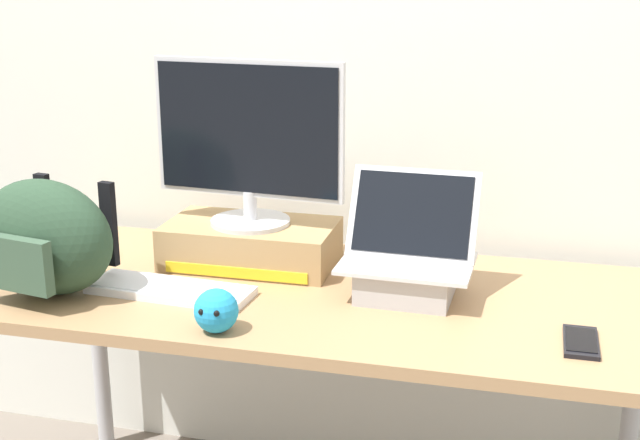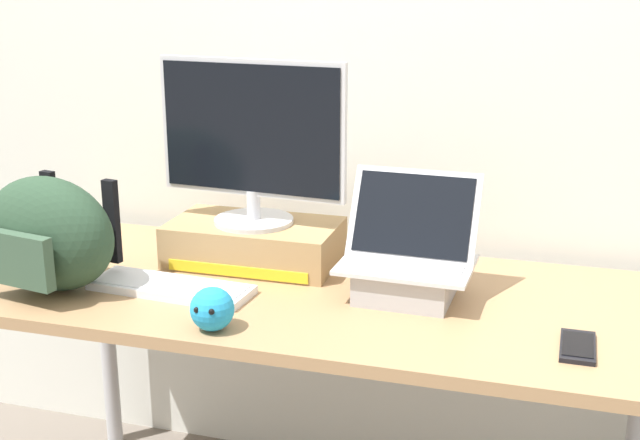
% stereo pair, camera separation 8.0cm
% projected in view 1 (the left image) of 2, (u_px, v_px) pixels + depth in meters
% --- Properties ---
extents(back_wall, '(7.00, 0.10, 2.60)m').
position_uv_depth(back_wall, '(361.00, 40.00, 2.33)').
color(back_wall, silver).
rests_on(back_wall, ground).
extents(desk, '(1.71, 0.73, 0.74)m').
position_uv_depth(desk, '(320.00, 318.00, 2.09)').
color(desk, '#A87F56').
rests_on(desk, ground).
extents(toner_box_yellow, '(0.44, 0.26, 0.11)m').
position_uv_depth(toner_box_yellow, '(251.00, 244.00, 2.24)').
color(toner_box_yellow, '#A88456').
rests_on(toner_box_yellow, desk).
extents(desktop_monitor, '(0.51, 0.21, 0.43)m').
position_uv_depth(desktop_monitor, '(248.00, 142.00, 2.16)').
color(desktop_monitor, silver).
rests_on(desktop_monitor, toner_box_yellow).
extents(open_laptop, '(0.32, 0.24, 0.29)m').
position_uv_depth(open_laptop, '(407.00, 269.00, 2.02)').
color(open_laptop, '#ADADB2').
rests_on(open_laptop, desk).
extents(external_keyboard, '(0.41, 0.16, 0.02)m').
position_uv_depth(external_keyboard, '(170.00, 289.00, 2.04)').
color(external_keyboard, white).
rests_on(external_keyboard, desk).
extents(messenger_backpack, '(0.40, 0.29, 0.28)m').
position_uv_depth(messenger_backpack, '(45.00, 238.00, 2.01)').
color(messenger_backpack, '#28422D').
rests_on(messenger_backpack, desk).
extents(coffee_mug, '(0.12, 0.08, 0.09)m').
position_uv_depth(coffee_mug, '(75.00, 244.00, 2.27)').
color(coffee_mug, '#1E7F70').
rests_on(coffee_mug, desk).
extents(cell_phone, '(0.07, 0.15, 0.01)m').
position_uv_depth(cell_phone, '(581.00, 342.00, 1.77)').
color(cell_phone, black).
rests_on(cell_phone, desk).
extents(plush_toy, '(0.10, 0.10, 0.10)m').
position_uv_depth(plush_toy, '(216.00, 311.00, 1.82)').
color(plush_toy, '#2393CC').
rests_on(plush_toy, desk).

